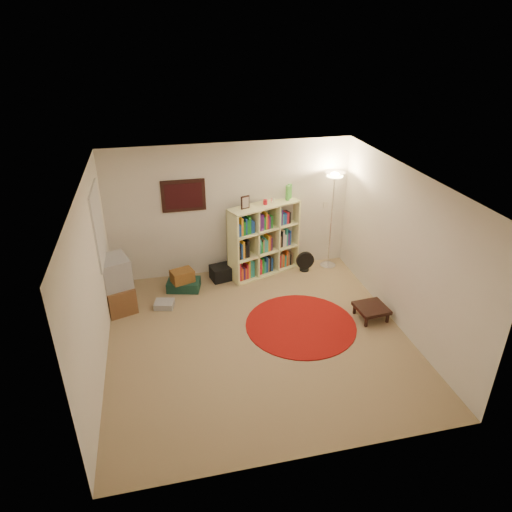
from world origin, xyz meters
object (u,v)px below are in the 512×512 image
at_px(floor_fan, 305,262).
at_px(side_table, 371,308).
at_px(bookshelf, 263,241).
at_px(tv_stand, 116,284).
at_px(suitcase, 184,285).
at_px(floor_lamp, 334,190).

bearing_deg(floor_fan, side_table, -73.68).
xyz_separation_m(bookshelf, side_table, (1.36, -1.91, -0.49)).
xyz_separation_m(floor_fan, tv_stand, (-3.48, -0.56, 0.26)).
height_order(floor_fan, side_table, floor_fan).
distance_m(bookshelf, floor_fan, 0.95).
xyz_separation_m(floor_fan, suitcase, (-2.36, -0.18, -0.11)).
height_order(floor_lamp, tv_stand, floor_lamp).
bearing_deg(side_table, bookshelf, 125.47).
relative_size(floor_fan, suitcase, 0.61).
relative_size(tv_stand, side_table, 1.83).
bearing_deg(floor_fan, floor_lamp, 8.35).
bearing_deg(floor_fan, bookshelf, 170.27).
relative_size(tv_stand, suitcase, 1.47).
bearing_deg(tv_stand, suitcase, 0.11).
xyz_separation_m(suitcase, side_table, (2.91, -1.60, 0.09)).
bearing_deg(suitcase, side_table, -14.27).
height_order(floor_fan, tv_stand, tv_stand).
height_order(floor_lamp, floor_fan, floor_lamp).
height_order(bookshelf, tv_stand, bookshelf).
bearing_deg(bookshelf, side_table, -75.36).
distance_m(floor_lamp, floor_fan, 1.49).
distance_m(floor_lamp, side_table, 2.34).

